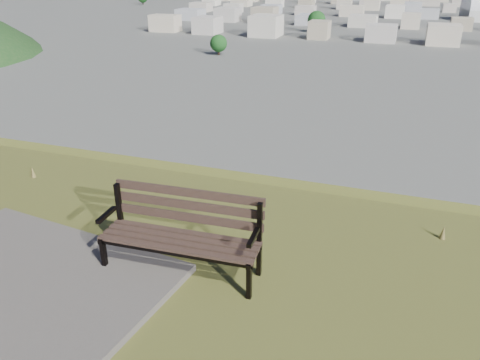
% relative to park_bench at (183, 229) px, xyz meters
% --- Properties ---
extents(park_bench, '(1.81, 0.67, 0.93)m').
position_rel_park_bench_xyz_m(park_bench, '(0.00, 0.00, 0.00)').
color(park_bench, '#3B2A22').
rests_on(park_bench, hilltop_mesa).
extents(city_blocks, '(395.00, 361.00, 7.00)m').
position_rel_park_bench_xyz_m(city_blocks, '(0.43, 392.93, -22.02)').
color(city_blocks, beige).
rests_on(city_blocks, ground).
extents(city_trees, '(406.52, 387.20, 9.98)m').
position_rel_park_bench_xyz_m(city_trees, '(-25.96, 317.48, -20.69)').
color(city_trees, '#2F2017').
rests_on(city_trees, ground).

